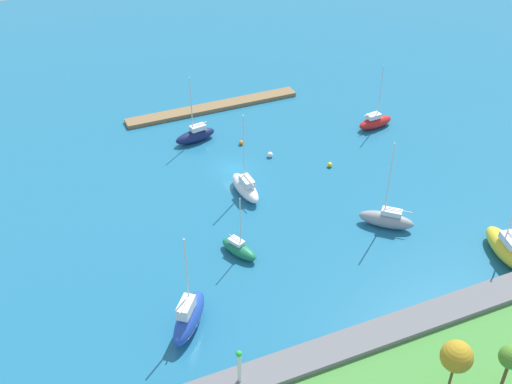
{
  "coord_description": "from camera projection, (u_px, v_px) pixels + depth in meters",
  "views": [
    {
      "loc": [
        24.74,
        65.78,
        46.84
      ],
      "look_at": [
        0.0,
        7.86,
        1.5
      ],
      "focal_mm": 44.98,
      "sensor_mm": 36.0,
      "label": 1
    }
  ],
  "objects": [
    {
      "name": "mooring_buoy_orange",
      "position": [
        241.0,
        143.0,
        89.17
      ],
      "size": [
        0.64,
        0.64,
        0.64
      ],
      "primitive_type": "sphere",
      "color": "orange",
      "rests_on": "water"
    },
    {
      "name": "sailboat_green_far_north",
      "position": [
        239.0,
        249.0,
        70.16
      ],
      "size": [
        3.57,
        5.11,
        7.78
      ],
      "rotation": [
        0.0,
        0.0,
        2.01
      ],
      "color": "#19724C",
      "rests_on": "water"
    },
    {
      "name": "sailboat_red_near_pier",
      "position": [
        375.0,
        122.0,
        92.7
      ],
      "size": [
        5.72,
        2.49,
        9.71
      ],
      "rotation": [
        0.0,
        0.0,
        3.25
      ],
      "color": "red",
      "rests_on": "water"
    },
    {
      "name": "sailboat_white_outer_mooring",
      "position": [
        245.0,
        187.0,
        79.17
      ],
      "size": [
        2.31,
        6.52,
        10.99
      ],
      "rotation": [
        0.0,
        0.0,
        4.76
      ],
      "color": "white",
      "rests_on": "water"
    },
    {
      "name": "mooring_buoy_white",
      "position": [
        270.0,
        155.0,
        86.54
      ],
      "size": [
        0.77,
        0.77,
        0.77
      ],
      "primitive_type": "sphere",
      "color": "white",
      "rests_on": "water"
    },
    {
      "name": "sailboat_blue_lone_north",
      "position": [
        189.0,
        317.0,
        60.99
      ],
      "size": [
        5.78,
        6.65,
        10.87
      ],
      "rotation": [
        0.0,
        0.0,
        4.05
      ],
      "color": "#2347B2",
      "rests_on": "water"
    },
    {
      "name": "breakwater",
      "position": [
        361.0,
        343.0,
        59.5
      ],
      "size": [
        74.93,
        3.16,
        1.4
      ],
      "primitive_type": "cube",
      "color": "slate",
      "rests_on": "ground"
    },
    {
      "name": "park_tree_midwest",
      "position": [
        457.0,
        357.0,
        52.82
      ],
      "size": [
        2.75,
        2.75,
        5.53
      ],
      "color": "brown",
      "rests_on": "shoreline_park"
    },
    {
      "name": "water",
      "position": [
        233.0,
        169.0,
        84.35
      ],
      "size": [
        160.0,
        160.0,
        0.0
      ],
      "primitive_type": "plane",
      "color": "#1E668C",
      "rests_on": "ground"
    },
    {
      "name": "mooring_buoy_yellow",
      "position": [
        330.0,
        165.0,
        84.62
      ],
      "size": [
        0.66,
        0.66,
        0.66
      ],
      "primitive_type": "sphere",
      "color": "yellow",
      "rests_on": "water"
    },
    {
      "name": "sailboat_yellow_inner_mooring",
      "position": [
        506.0,
        247.0,
        69.73
      ],
      "size": [
        3.86,
        7.42,
        11.49
      ],
      "rotation": [
        0.0,
        0.0,
        4.51
      ],
      "color": "yellow",
      "rests_on": "water"
    },
    {
      "name": "pier_dock",
      "position": [
        213.0,
        107.0,
        97.67
      ],
      "size": [
        26.98,
        2.42,
        0.6
      ],
      "primitive_type": "cube",
      "color": "olive",
      "rests_on": "ground"
    },
    {
      "name": "sailboat_gray_east_end",
      "position": [
        387.0,
        219.0,
        73.98
      ],
      "size": [
        5.96,
        5.56,
        11.28
      ],
      "rotation": [
        0.0,
        0.0,
        5.56
      ],
      "color": "gray",
      "rests_on": "water"
    },
    {
      "name": "sailboat_navy_far_south",
      "position": [
        195.0,
        135.0,
        89.54
      ],
      "size": [
        6.22,
        2.82,
        9.91
      ],
      "rotation": [
        0.0,
        0.0,
        0.16
      ],
      "color": "#141E4C",
      "rests_on": "water"
    },
    {
      "name": "harbor_beacon",
      "position": [
        239.0,
        364.0,
        53.95
      ],
      "size": [
        0.56,
        0.56,
        3.73
      ],
      "color": "silver",
      "rests_on": "breakwater"
    },
    {
      "name": "park_tree_west",
      "position": [
        511.0,
        358.0,
        52.94
      ],
      "size": [
        2.06,
        2.06,
        5.08
      ],
      "color": "brown",
      "rests_on": "shoreline_park"
    }
  ]
}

